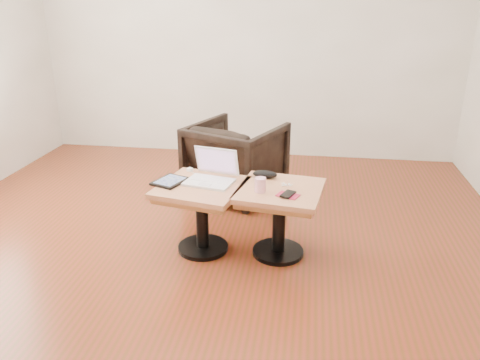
# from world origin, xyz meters

# --- Properties ---
(room_shell) EXTENTS (4.52, 4.52, 2.71)m
(room_shell) POSITION_xyz_m (0.00, 0.00, 1.35)
(room_shell) COLOR #552B11
(room_shell) RESTS_ON ground
(side_table_left) EXTENTS (0.64, 0.64, 0.49)m
(side_table_left) POSITION_xyz_m (-0.00, 0.02, 0.37)
(side_table_left) COLOR black
(side_table_left) RESTS_ON ground
(side_table_right) EXTENTS (0.61, 0.61, 0.49)m
(side_table_right) POSITION_xyz_m (0.52, 0.04, 0.37)
(side_table_right) COLOR black
(side_table_right) RESTS_ON ground
(laptop) EXTENTS (0.36, 0.34, 0.22)m
(laptop) POSITION_xyz_m (0.05, 0.10, 0.54)
(laptop) COLOR white
(laptop) RESTS_ON side_table_left
(tablet) EXTENTS (0.25, 0.28, 0.02)m
(tablet) POSITION_xyz_m (-0.22, 0.03, 0.50)
(tablet) COLOR black
(tablet) RESTS_ON side_table_left
(charging_adapter) EXTENTS (0.05, 0.05, 0.02)m
(charging_adapter) POSITION_xyz_m (-0.15, 0.27, 0.50)
(charging_adapter) COLOR white
(charging_adapter) RESTS_ON side_table_left
(glasses_case) EXTENTS (0.18, 0.09, 0.05)m
(glasses_case) POSITION_xyz_m (0.41, 0.21, 0.52)
(glasses_case) COLOR black
(glasses_case) RESTS_ON side_table_right
(striped_cup) EXTENTS (0.09, 0.09, 0.09)m
(striped_cup) POSITION_xyz_m (0.40, -0.04, 0.54)
(striped_cup) COLOR #DF4C79
(striped_cup) RESTS_ON side_table_right
(earbuds_tangle) EXTENTS (0.07, 0.05, 0.01)m
(earbuds_tangle) POSITION_xyz_m (0.56, 0.09, 0.50)
(earbuds_tangle) COLOR white
(earbuds_tangle) RESTS_ON side_table_right
(phone_on_sleeve) EXTENTS (0.16, 0.14, 0.02)m
(phone_on_sleeve) POSITION_xyz_m (0.58, -0.08, 0.50)
(phone_on_sleeve) COLOR #A00829
(phone_on_sleeve) RESTS_ON side_table_right
(armchair) EXTENTS (0.94, 0.95, 0.66)m
(armchair) POSITION_xyz_m (0.07, 1.03, 0.33)
(armchair) COLOR black
(armchair) RESTS_ON ground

